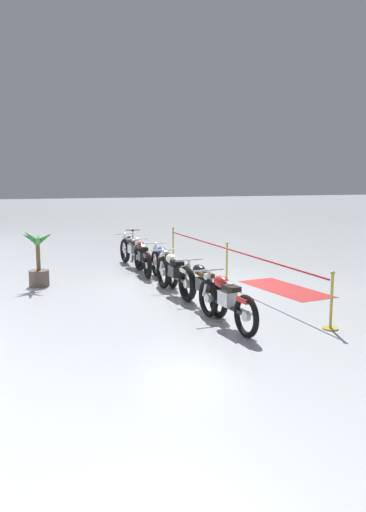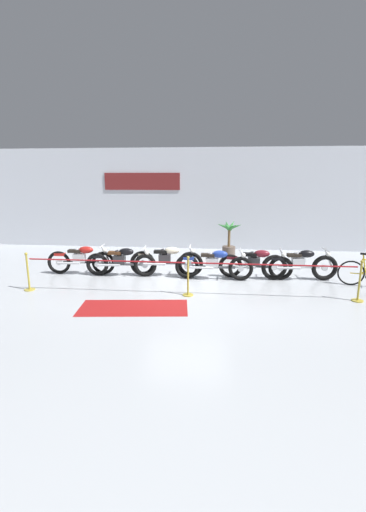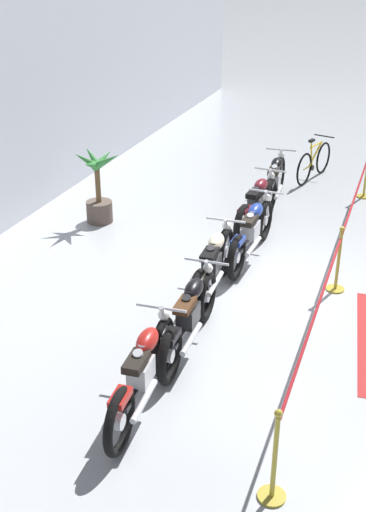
{
  "view_description": "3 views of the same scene",
  "coord_description": "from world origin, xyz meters",
  "px_view_note": "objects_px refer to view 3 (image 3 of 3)",
  "views": [
    {
      "loc": [
        -11.41,
        4.4,
        2.64
      ],
      "look_at": [
        -1.16,
        0.64,
        0.96
      ],
      "focal_mm": 35.0,
      "sensor_mm": 36.0,
      "label": 1
    },
    {
      "loc": [
        0.82,
        -9.48,
        3.03
      ],
      "look_at": [
        -0.22,
        0.92,
        0.6
      ],
      "focal_mm": 24.0,
      "sensor_mm": 36.0,
      "label": 2
    },
    {
      "loc": [
        -8.77,
        -1.76,
        4.78
      ],
      "look_at": [
        -1.39,
        0.91,
        0.94
      ],
      "focal_mm": 45.0,
      "sensor_mm": 36.0,
      "label": 3
    }
  ],
  "objects_px": {
    "motorcycle_black_1": "(190,317)",
    "stanchion_far_left": "(326,290)",
    "motorcycle_red_0": "(143,372)",
    "motorcycle_black_5": "(275,182)",
    "bicycle": "(314,162)",
    "motorcycle_maroon_4": "(257,205)",
    "potted_palm_left_of_row": "(98,190)",
    "stanchion_mid_right": "(365,181)",
    "motorcycle_cream_2": "(213,267)",
    "stanchion_mid_left": "(337,269)",
    "motorcycle_blue_3": "(252,232)"
  },
  "relations": [
    {
      "from": "motorcycle_black_1",
      "to": "motorcycle_maroon_4",
      "type": "height_order",
      "value": "motorcycle_maroon_4"
    },
    {
      "from": "stanchion_far_left",
      "to": "potted_palm_left_of_row",
      "type": "bearing_deg",
      "value": 60.63
    },
    {
      "from": "motorcycle_cream_2",
      "to": "potted_palm_left_of_row",
      "type": "xyz_separation_m",
      "value": [
        2.01,
        2.88,
        0.15
      ]
    },
    {
      "from": "bicycle",
      "to": "potted_palm_left_of_row",
      "type": "distance_m",
      "value": 5.13
    },
    {
      "from": "potted_palm_left_of_row",
      "to": "stanchion_mid_right",
      "type": "height_order",
      "value": "potted_palm_left_of_row"
    },
    {
      "from": "potted_palm_left_of_row",
      "to": "motorcycle_black_5",
      "type": "bearing_deg",
      "value": -55.4
    },
    {
      "from": "stanchion_far_left",
      "to": "stanchion_mid_right",
      "type": "bearing_deg",
      "value": -0.0
    },
    {
      "from": "motorcycle_cream_2",
      "to": "motorcycle_black_5",
      "type": "distance_m",
      "value": 4.01
    },
    {
      "from": "motorcycle_maroon_4",
      "to": "motorcycle_red_0",
      "type": "bearing_deg",
      "value": -179.47
    },
    {
      "from": "potted_palm_left_of_row",
      "to": "stanchion_mid_right",
      "type": "xyz_separation_m",
      "value": [
        3.06,
        -4.6,
        -0.27
      ]
    },
    {
      "from": "potted_palm_left_of_row",
      "to": "stanchion_mid_right",
      "type": "relative_size",
      "value": 1.38
    },
    {
      "from": "motorcycle_cream_2",
      "to": "motorcycle_maroon_4",
      "type": "xyz_separation_m",
      "value": [
        2.72,
        0.0,
        -0.02
      ]
    },
    {
      "from": "motorcycle_cream_2",
      "to": "stanchion_mid_left",
      "type": "height_order",
      "value": "stanchion_mid_left"
    },
    {
      "from": "motorcycle_blue_3",
      "to": "stanchion_mid_left",
      "type": "relative_size",
      "value": 2.22
    },
    {
      "from": "motorcycle_black_1",
      "to": "motorcycle_black_5",
      "type": "bearing_deg",
      "value": 1.06
    },
    {
      "from": "potted_palm_left_of_row",
      "to": "motorcycle_red_0",
      "type": "bearing_deg",
      "value": -148.3
    },
    {
      "from": "motorcycle_black_1",
      "to": "stanchion_mid_right",
      "type": "height_order",
      "value": "stanchion_mid_right"
    },
    {
      "from": "stanchion_mid_right",
      "to": "motorcycle_red_0",
      "type": "bearing_deg",
      "value": 167.86
    },
    {
      "from": "motorcycle_black_1",
      "to": "stanchion_far_left",
      "type": "xyz_separation_m",
      "value": [
        0.82,
        -1.59,
        0.26
      ]
    },
    {
      "from": "motorcycle_cream_2",
      "to": "motorcycle_black_5",
      "type": "bearing_deg",
      "value": -0.46
    },
    {
      "from": "motorcycle_red_0",
      "to": "motorcycle_maroon_4",
      "type": "distance_m",
      "value": 5.44
    },
    {
      "from": "stanchion_mid_left",
      "to": "motorcycle_black_5",
      "type": "bearing_deg",
      "value": 27.82
    },
    {
      "from": "stanchion_mid_left",
      "to": "stanchion_mid_right",
      "type": "bearing_deg",
      "value": 0.0
    },
    {
      "from": "motorcycle_black_5",
      "to": "stanchion_mid_right",
      "type": "relative_size",
      "value": 2.14
    },
    {
      "from": "motorcycle_black_5",
      "to": "potted_palm_left_of_row",
      "type": "relative_size",
      "value": 1.56
    },
    {
      "from": "motorcycle_blue_3",
      "to": "potted_palm_left_of_row",
      "type": "relative_size",
      "value": 1.61
    },
    {
      "from": "motorcycle_cream_2",
      "to": "motorcycle_maroon_4",
      "type": "distance_m",
      "value": 2.72
    },
    {
      "from": "motorcycle_black_5",
      "to": "motorcycle_red_0",
      "type": "bearing_deg",
      "value": -179.89
    },
    {
      "from": "motorcycle_cream_2",
      "to": "stanchion_mid_right",
      "type": "height_order",
      "value": "stanchion_mid_right"
    },
    {
      "from": "bicycle",
      "to": "motorcycle_red_0",
      "type": "bearing_deg",
      "value": 176.81
    },
    {
      "from": "motorcycle_red_0",
      "to": "motorcycle_black_5",
      "type": "bearing_deg",
      "value": 0.11
    },
    {
      "from": "motorcycle_black_5",
      "to": "stanchion_mid_right",
      "type": "height_order",
      "value": "stanchion_mid_right"
    },
    {
      "from": "motorcycle_black_1",
      "to": "stanchion_far_left",
      "type": "relative_size",
      "value": 0.26
    },
    {
      "from": "motorcycle_maroon_4",
      "to": "stanchion_far_left",
      "type": "height_order",
      "value": "stanchion_far_left"
    },
    {
      "from": "motorcycle_maroon_4",
      "to": "bicycle",
      "type": "distance_m",
      "value": 3.17
    },
    {
      "from": "motorcycle_black_1",
      "to": "motorcycle_blue_3",
      "type": "height_order",
      "value": "motorcycle_blue_3"
    },
    {
      "from": "stanchion_mid_right",
      "to": "motorcycle_maroon_4",
      "type": "bearing_deg",
      "value": 143.64
    },
    {
      "from": "motorcycle_black_5",
      "to": "stanchion_far_left",
      "type": "xyz_separation_m",
      "value": [
        -4.59,
        -1.69,
        0.24
      ]
    },
    {
      "from": "motorcycle_blue_3",
      "to": "potted_palm_left_of_row",
      "type": "xyz_separation_m",
      "value": [
        0.54,
        3.09,
        0.16
      ]
    },
    {
      "from": "motorcycle_black_1",
      "to": "bicycle",
      "type": "height_order",
      "value": "bicycle"
    },
    {
      "from": "potted_palm_left_of_row",
      "to": "stanchion_mid_right",
      "type": "bearing_deg",
      "value": -56.37
    },
    {
      "from": "bicycle",
      "to": "stanchion_mid_right",
      "type": "height_order",
      "value": "stanchion_mid_right"
    },
    {
      "from": "motorcycle_blue_3",
      "to": "stanchion_mid_right",
      "type": "distance_m",
      "value": 3.9
    },
    {
      "from": "motorcycle_maroon_4",
      "to": "stanchion_mid_left",
      "type": "height_order",
      "value": "stanchion_mid_left"
    },
    {
      "from": "motorcycle_black_5",
      "to": "stanchion_far_left",
      "type": "bearing_deg",
      "value": -159.83
    },
    {
      "from": "motorcycle_black_5",
      "to": "stanchion_far_left",
      "type": "relative_size",
      "value": 0.26
    },
    {
      "from": "motorcycle_red_0",
      "to": "motorcycle_maroon_4",
      "type": "height_order",
      "value": "motorcycle_red_0"
    },
    {
      "from": "motorcycle_blue_3",
      "to": "bicycle",
      "type": "distance_m",
      "value": 4.39
    },
    {
      "from": "motorcycle_black_1",
      "to": "motorcycle_black_5",
      "type": "distance_m",
      "value": 5.41
    },
    {
      "from": "motorcycle_maroon_4",
      "to": "stanchion_far_left",
      "type": "xyz_separation_m",
      "value": [
        -3.3,
        -1.72,
        0.25
      ]
    }
  ]
}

